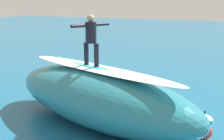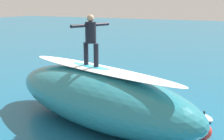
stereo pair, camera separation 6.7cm
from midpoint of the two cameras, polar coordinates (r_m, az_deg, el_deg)
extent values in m
plane|color=#196084|center=(12.61, -0.99, -6.31)|extent=(120.00, 120.00, 0.00)
ellipsoid|color=teal|center=(10.38, -2.85, -5.04)|extent=(8.52, 4.94, 1.89)
ellipsoid|color=white|center=(10.13, -2.91, 0.27)|extent=(6.85, 2.85, 0.08)
ellipsoid|color=#33B2D1|center=(10.34, -4.05, 0.57)|extent=(2.33, 1.18, 0.10)
cylinder|color=black|center=(10.45, -5.01, 3.10)|extent=(0.16, 0.16, 0.77)
cylinder|color=black|center=(10.07, -3.13, 2.77)|extent=(0.16, 0.16, 0.77)
cylinder|color=black|center=(10.16, -4.15, 7.01)|extent=(0.46, 0.46, 0.69)
sphere|color=tan|center=(10.13, -4.19, 9.63)|extent=(0.24, 0.24, 0.24)
cylinder|color=black|center=(9.83, -6.36, 8.19)|extent=(0.29, 0.63, 0.11)
cylinder|color=black|center=(10.47, -2.12, 8.53)|extent=(0.29, 0.63, 0.11)
ellipsoid|color=#E0563D|center=(14.24, 2.67, -3.94)|extent=(1.63, 1.80, 0.07)
cylinder|color=black|center=(14.19, 2.68, -3.27)|extent=(0.73, 0.79, 0.28)
sphere|color=tan|center=(13.73, 3.21, -3.58)|extent=(0.20, 0.20, 0.20)
cylinder|color=black|center=(14.87, 1.65, -2.83)|extent=(0.52, 0.59, 0.13)
cylinder|color=black|center=(14.91, 2.26, -2.79)|extent=(0.52, 0.59, 0.13)
sphere|color=red|center=(9.79, 16.52, -10.91)|extent=(0.54, 0.54, 0.54)
cylinder|color=#262626|center=(9.62, 16.69, -8.40)|extent=(0.05, 0.05, 0.38)
ellipsoid|color=white|center=(10.79, 11.04, -9.60)|extent=(0.74, 0.58, 0.11)
ellipsoid|color=white|center=(11.37, 16.86, -8.55)|extent=(0.80, 0.80, 0.18)
ellipsoid|color=white|center=(10.07, 2.49, -10.86)|extent=(0.90, 1.02, 0.16)
camera|label=1|loc=(0.03, -90.16, -0.04)|focal=48.90mm
camera|label=2|loc=(0.03, 89.84, 0.04)|focal=48.90mm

